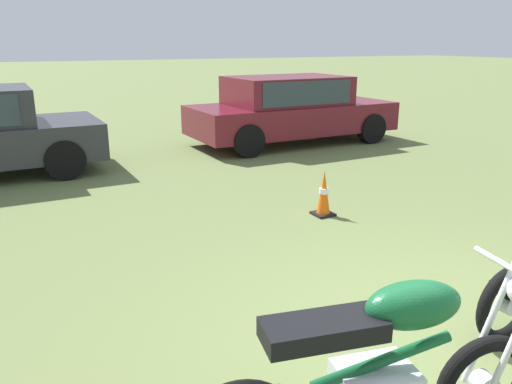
{
  "coord_description": "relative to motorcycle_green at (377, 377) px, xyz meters",
  "views": [
    {
      "loc": [
        -2.68,
        -2.01,
        2.14
      ],
      "look_at": [
        -0.6,
        2.09,
        0.76
      ],
      "focal_mm": 35.4,
      "sensor_mm": 36.0,
      "label": 1
    }
  ],
  "objects": [
    {
      "name": "traffic_cone",
      "position": [
        1.99,
        3.39,
        -0.23
      ],
      "size": [
        0.25,
        0.25,
        0.58
      ],
      "color": "#EA590F",
      "rests_on": "ground"
    },
    {
      "name": "car_burgundy",
      "position": [
        4.03,
        7.71,
        0.3
      ],
      "size": [
        4.46,
        1.97,
        1.43
      ],
      "rotation": [
        0.0,
        0.0,
        0.02
      ],
      "color": "maroon",
      "rests_on": "ground"
    },
    {
      "name": "motorcycle_green",
      "position": [
        0.0,
        0.0,
        0.0
      ],
      "size": [
        2.0,
        0.73,
        1.02
      ],
      "rotation": [
        0.0,
        0.0,
        -0.2
      ],
      "color": "black",
      "rests_on": "ground"
    },
    {
      "name": "ground_plane",
      "position": [
        1.13,
        0.33,
        -0.49
      ],
      "size": [
        120.0,
        120.0,
        0.0
      ],
      "primitive_type": "plane",
      "color": "olive"
    }
  ]
}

